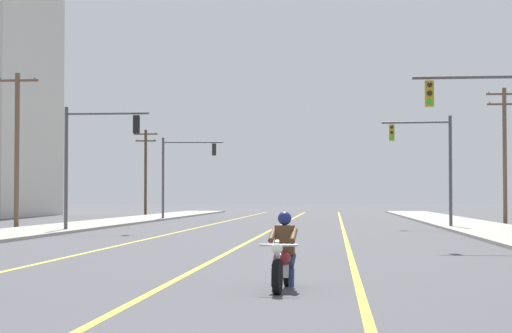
{
  "coord_description": "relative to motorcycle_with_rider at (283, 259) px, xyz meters",
  "views": [
    {
      "loc": [
        3.34,
        -7.76,
        1.74
      ],
      "look_at": [
        0.95,
        19.84,
        2.66
      ],
      "focal_mm": 63.69,
      "sensor_mm": 36.0,
      "label": 1
    }
  ],
  "objects": [
    {
      "name": "lane_stripe_center",
      "position": [
        -2.35,
        35.81,
        -0.58
      ],
      "size": [
        0.16,
        100.0,
        0.01
      ],
      "primitive_type": "cube",
      "color": "yellow",
      "rests_on": "ground"
    },
    {
      "name": "lane_stripe_left",
      "position": [
        -6.71,
        35.81,
        -0.58
      ],
      "size": [
        0.16,
        100.0,
        0.01
      ],
      "primitive_type": "cube",
      "color": "yellow",
      "rests_on": "ground"
    },
    {
      "name": "lane_stripe_right",
      "position": [
        1.42,
        35.81,
        -0.58
      ],
      "size": [
        0.16,
        100.0,
        0.01
      ],
      "primitive_type": "cube",
      "color": "yellow",
      "rests_on": "ground"
    },
    {
      "name": "sidewalk_kerb_right",
      "position": [
        8.89,
        30.81,
        -0.52
      ],
      "size": [
        4.4,
        110.0,
        0.14
      ],
      "primitive_type": "cube",
      "color": "#9E998E",
      "rests_on": "ground"
    },
    {
      "name": "sidewalk_kerb_left",
      "position": [
        -13.66,
        30.81,
        -0.52
      ],
      "size": [
        4.4,
        110.0,
        0.14
      ],
      "primitive_type": "cube",
      "color": "#9E998E",
      "rests_on": "ground"
    },
    {
      "name": "motorcycle_with_rider",
      "position": [
        0.0,
        0.0,
        0.0
      ],
      "size": [
        0.7,
        2.19,
        1.46
      ],
      "color": "black",
      "rests_on": "ground"
    },
    {
      "name": "traffic_signal_near_right",
      "position": [
        6.44,
        14.63,
        3.45
      ],
      "size": [
        3.98,
        0.37,
        6.2
      ],
      "color": "#47474C",
      "rests_on": "ground"
    },
    {
      "name": "traffic_signal_near_left",
      "position": [
        -11.1,
        26.95,
        3.47
      ],
      "size": [
        4.26,
        0.37,
        6.2
      ],
      "color": "#47474C",
      "rests_on": "ground"
    },
    {
      "name": "traffic_signal_mid_right",
      "position": [
        6.26,
        33.57,
        3.44
      ],
      "size": [
        3.82,
        0.43,
        6.2
      ],
      "color": "#47474C",
      "rests_on": "ground"
    },
    {
      "name": "traffic_signal_mid_left",
      "position": [
        -10.61,
        50.6,
        3.5
      ],
      "size": [
        4.64,
        0.48,
        6.2
      ],
      "color": "#47474C",
      "rests_on": "ground"
    },
    {
      "name": "utility_pole_left_near",
      "position": [
        -16.23,
        30.94,
        3.87
      ],
      "size": [
        2.3,
        0.26,
        8.48
      ],
      "color": "brown",
      "rests_on": "ground"
    },
    {
      "name": "utility_pole_right_far",
      "position": [
        11.81,
        42.01,
        4.14
      ],
      "size": [
        2.27,
        0.26,
        8.71
      ],
      "color": "brown",
      "rests_on": "ground"
    },
    {
      "name": "utility_pole_left_far",
      "position": [
        -16.96,
        68.12,
        3.82
      ],
      "size": [
        2.28,
        0.26,
        8.12
      ],
      "color": "#4C3828",
      "rests_on": "ground"
    }
  ]
}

